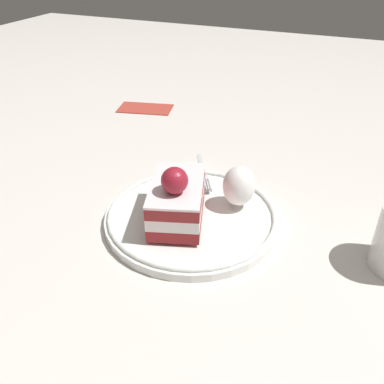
# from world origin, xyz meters

# --- Properties ---
(ground_plane) EXTENTS (2.40, 2.40, 0.00)m
(ground_plane) POSITION_xyz_m (0.00, 0.00, 0.00)
(ground_plane) COLOR silver
(dessert_plate) EXTENTS (0.23, 0.23, 0.02)m
(dessert_plate) POSITION_xyz_m (0.03, -0.03, 0.01)
(dessert_plate) COLOR white
(dessert_plate) RESTS_ON ground_plane
(cake_slice) EXTENTS (0.10, 0.13, 0.08)m
(cake_slice) POSITION_xyz_m (0.01, -0.05, 0.05)
(cake_slice) COLOR maroon
(cake_slice) RESTS_ON dessert_plate
(whipped_cream_dollop) EXTENTS (0.04, 0.04, 0.06)m
(whipped_cream_dollop) POSITION_xyz_m (0.08, 0.01, 0.04)
(whipped_cream_dollop) COLOR white
(whipped_cream_dollop) RESTS_ON dessert_plate
(fork) EXTENTS (0.06, 0.10, 0.00)m
(fork) POSITION_xyz_m (0.00, 0.07, 0.02)
(fork) COLOR silver
(fork) RESTS_ON dessert_plate
(folded_napkin) EXTENTS (0.13, 0.09, 0.00)m
(folded_napkin) POSITION_xyz_m (-0.23, 0.31, 0.00)
(folded_napkin) COLOR #AB3B2F
(folded_napkin) RESTS_ON ground_plane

